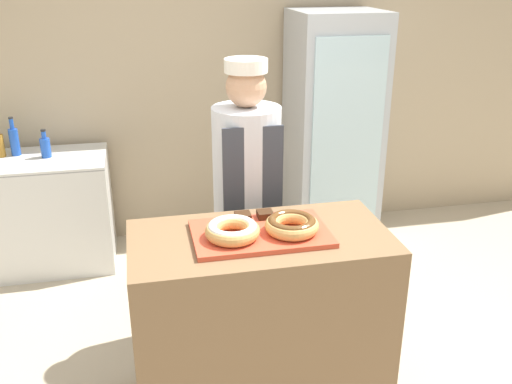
# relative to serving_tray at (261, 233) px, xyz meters

# --- Properties ---
(wall_back) EXTENTS (8.00, 0.06, 2.70)m
(wall_back) POSITION_rel_serving_tray_xyz_m (0.00, 2.13, 0.39)
(wall_back) COLOR tan
(wall_back) RESTS_ON ground_plane
(display_counter) EXTENTS (1.22, 0.62, 0.95)m
(display_counter) POSITION_rel_serving_tray_xyz_m (0.00, 0.00, -0.49)
(display_counter) COLOR brown
(display_counter) RESTS_ON ground_plane
(serving_tray) EXTENTS (0.63, 0.39, 0.02)m
(serving_tray) POSITION_rel_serving_tray_xyz_m (0.00, 0.00, 0.00)
(serving_tray) COLOR #D84C33
(serving_tray) RESTS_ON display_counter
(donut_light_glaze) EXTENTS (0.25, 0.25, 0.07)m
(donut_light_glaze) POSITION_rel_serving_tray_xyz_m (-0.14, -0.04, 0.05)
(donut_light_glaze) COLOR tan
(donut_light_glaze) RESTS_ON serving_tray
(donut_chocolate_glaze) EXTENTS (0.25, 0.25, 0.07)m
(donut_chocolate_glaze) POSITION_rel_serving_tray_xyz_m (0.14, -0.04, 0.05)
(donut_chocolate_glaze) COLOR tan
(donut_chocolate_glaze) RESTS_ON serving_tray
(brownie_back_left) EXTENTS (0.07, 0.07, 0.03)m
(brownie_back_left) POSITION_rel_serving_tray_xyz_m (-0.05, 0.15, 0.03)
(brownie_back_left) COLOR #382111
(brownie_back_left) RESTS_ON serving_tray
(brownie_back_right) EXTENTS (0.07, 0.07, 0.03)m
(brownie_back_right) POSITION_rel_serving_tray_xyz_m (0.05, 0.15, 0.03)
(brownie_back_right) COLOR #382111
(brownie_back_right) RESTS_ON serving_tray
(baker_person) EXTENTS (0.38, 0.38, 1.67)m
(baker_person) POSITION_rel_serving_tray_xyz_m (0.06, 0.61, -0.09)
(baker_person) COLOR #4C4C51
(baker_person) RESTS_ON ground_plane
(beverage_fridge) EXTENTS (0.65, 0.64, 1.81)m
(beverage_fridge) POSITION_rel_serving_tray_xyz_m (0.97, 1.75, -0.06)
(beverage_fridge) COLOR #ADB2B7
(beverage_fridge) RESTS_ON ground_plane
(chest_freezer) EXTENTS (0.93, 0.60, 0.83)m
(chest_freezer) POSITION_rel_serving_tray_xyz_m (-1.22, 1.76, -0.54)
(chest_freezer) COLOR silver
(chest_freezer) RESTS_ON ground_plane
(bottle_amber) EXTENTS (0.06, 0.06, 0.24)m
(bottle_amber) POSITION_rel_serving_tray_xyz_m (-1.48, 1.85, -0.04)
(bottle_amber) COLOR #99661E
(bottle_amber) RESTS_ON chest_freezer
(bottle_blue) EXTENTS (0.07, 0.07, 0.28)m
(bottle_blue) POSITION_rel_serving_tray_xyz_m (-1.39, 1.87, -0.02)
(bottle_blue) COLOR #1E4CB2
(bottle_blue) RESTS_ON chest_freezer
(bottle_blue_b) EXTENTS (0.07, 0.07, 0.20)m
(bottle_blue_b) POSITION_rel_serving_tray_xyz_m (-1.17, 1.78, -0.05)
(bottle_blue_b) COLOR #1E4CB2
(bottle_blue_b) RESTS_ON chest_freezer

